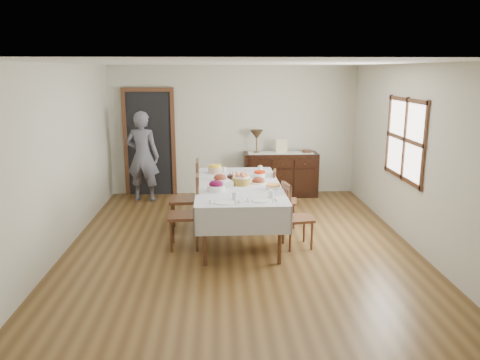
{
  "coord_description": "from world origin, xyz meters",
  "views": [
    {
      "loc": [
        -0.31,
        -6.51,
        2.51
      ],
      "look_at": [
        0.0,
        0.1,
        0.95
      ],
      "focal_mm": 35.0,
      "sensor_mm": 36.0,
      "label": 1
    }
  ],
  "objects_px": {
    "chair_right_far": "(282,198)",
    "dining_table": "(239,190)",
    "table_lamp": "(257,135)",
    "chair_right_near": "(295,215)",
    "sideboard": "(281,174)",
    "chair_left_far": "(188,195)",
    "person": "(143,153)",
    "chair_left_near": "(188,211)"
  },
  "relations": [
    {
      "from": "dining_table",
      "to": "chair_left_far",
      "type": "height_order",
      "value": "chair_left_far"
    },
    {
      "from": "chair_left_far",
      "to": "person",
      "type": "xyz_separation_m",
      "value": [
        -0.98,
        1.81,
        0.37
      ]
    },
    {
      "from": "sideboard",
      "to": "table_lamp",
      "type": "height_order",
      "value": "table_lamp"
    },
    {
      "from": "chair_left_far",
      "to": "chair_right_far",
      "type": "distance_m",
      "value": 1.53
    },
    {
      "from": "dining_table",
      "to": "chair_right_near",
      "type": "relative_size",
      "value": 2.57
    },
    {
      "from": "dining_table",
      "to": "table_lamp",
      "type": "distance_m",
      "value": 2.54
    },
    {
      "from": "chair_right_far",
      "to": "person",
      "type": "distance_m",
      "value": 3.03
    },
    {
      "from": "sideboard",
      "to": "chair_right_far",
      "type": "bearing_deg",
      "value": -96.94
    },
    {
      "from": "chair_right_far",
      "to": "sideboard",
      "type": "bearing_deg",
      "value": 2.15
    },
    {
      "from": "chair_left_near",
      "to": "chair_right_far",
      "type": "relative_size",
      "value": 1.16
    },
    {
      "from": "chair_right_far",
      "to": "person",
      "type": "xyz_separation_m",
      "value": [
        -2.5,
        1.66,
        0.47
      ]
    },
    {
      "from": "dining_table",
      "to": "table_lamp",
      "type": "bearing_deg",
      "value": 78.86
    },
    {
      "from": "dining_table",
      "to": "sideboard",
      "type": "xyz_separation_m",
      "value": [
        0.96,
        2.42,
        -0.3
      ]
    },
    {
      "from": "chair_right_far",
      "to": "table_lamp",
      "type": "relative_size",
      "value": 2.01
    },
    {
      "from": "chair_right_far",
      "to": "chair_left_near",
      "type": "bearing_deg",
      "value": 130.88
    },
    {
      "from": "chair_right_near",
      "to": "person",
      "type": "bearing_deg",
      "value": 34.64
    },
    {
      "from": "table_lamp",
      "to": "person",
      "type": "bearing_deg",
      "value": -173.61
    },
    {
      "from": "chair_left_near",
      "to": "chair_right_far",
      "type": "distance_m",
      "value": 1.74
    },
    {
      "from": "chair_left_near",
      "to": "table_lamp",
      "type": "xyz_separation_m",
      "value": [
        1.21,
        2.82,
        0.7
      ]
    },
    {
      "from": "chair_right_far",
      "to": "dining_table",
      "type": "bearing_deg",
      "value": 135.31
    },
    {
      "from": "dining_table",
      "to": "table_lamp",
      "type": "height_order",
      "value": "table_lamp"
    },
    {
      "from": "chair_left_far",
      "to": "table_lamp",
      "type": "xyz_separation_m",
      "value": [
        1.25,
        2.06,
        0.67
      ]
    },
    {
      "from": "chair_right_near",
      "to": "sideboard",
      "type": "xyz_separation_m",
      "value": [
        0.18,
        2.87,
        -0.04
      ]
    },
    {
      "from": "chair_right_far",
      "to": "sideboard",
      "type": "xyz_separation_m",
      "value": [
        0.23,
        1.89,
        -0.02
      ]
    },
    {
      "from": "chair_left_near",
      "to": "person",
      "type": "xyz_separation_m",
      "value": [
        -1.02,
        2.57,
        0.4
      ]
    },
    {
      "from": "dining_table",
      "to": "sideboard",
      "type": "distance_m",
      "value": 2.62
    },
    {
      "from": "table_lamp",
      "to": "chair_left_far",
      "type": "bearing_deg",
      "value": -121.29
    },
    {
      "from": "person",
      "to": "table_lamp",
      "type": "relative_size",
      "value": 4.08
    },
    {
      "from": "sideboard",
      "to": "table_lamp",
      "type": "relative_size",
      "value": 3.21
    },
    {
      "from": "dining_table",
      "to": "sideboard",
      "type": "height_order",
      "value": "sideboard"
    },
    {
      "from": "dining_table",
      "to": "chair_left_near",
      "type": "bearing_deg",
      "value": -153.34
    },
    {
      "from": "chair_left_near",
      "to": "sideboard",
      "type": "distance_m",
      "value": 3.28
    },
    {
      "from": "chair_left_far",
      "to": "sideboard",
      "type": "distance_m",
      "value": 2.69
    },
    {
      "from": "chair_right_near",
      "to": "dining_table",
      "type": "bearing_deg",
      "value": 51.14
    },
    {
      "from": "chair_right_near",
      "to": "sideboard",
      "type": "distance_m",
      "value": 2.87
    },
    {
      "from": "chair_left_far",
      "to": "table_lamp",
      "type": "height_order",
      "value": "table_lamp"
    },
    {
      "from": "dining_table",
      "to": "chair_right_far",
      "type": "height_order",
      "value": "chair_right_far"
    },
    {
      "from": "chair_right_near",
      "to": "chair_right_far",
      "type": "bearing_deg",
      "value": -6.35
    },
    {
      "from": "chair_left_near",
      "to": "chair_right_far",
      "type": "height_order",
      "value": "chair_left_near"
    },
    {
      "from": "dining_table",
      "to": "chair_left_near",
      "type": "relative_size",
      "value": 2.3
    },
    {
      "from": "chair_right_near",
      "to": "table_lamp",
      "type": "bearing_deg",
      "value": -3.13
    },
    {
      "from": "chair_left_far",
      "to": "table_lamp",
      "type": "distance_m",
      "value": 2.5
    }
  ]
}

